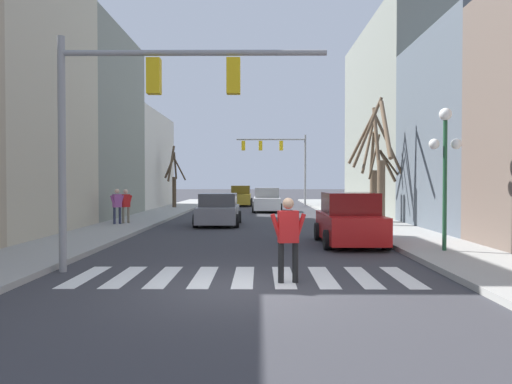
{
  "coord_description": "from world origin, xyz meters",
  "views": [
    {
      "loc": [
        0.37,
        -9.96,
        2.18
      ],
      "look_at": [
        0.09,
        26.61,
        1.36
      ],
      "focal_mm": 35.0,
      "sensor_mm": 36.0,
      "label": 1
    }
  ],
  "objects_px": {
    "car_parked_left_mid": "(350,221)",
    "pedestrian_on_right_sidewalk": "(288,233)",
    "car_parked_left_far": "(241,196)",
    "street_tree_left_mid": "(174,179)",
    "traffic_signal_near": "(141,101)",
    "pedestrian_near_right_corner": "(126,203)",
    "traffic_signal_far": "(280,153)",
    "street_tree_right_far": "(379,168)",
    "pedestrian_waiting_at_curb": "(117,203)",
    "street_tree_left_near": "(381,187)",
    "car_driving_away_lane": "(267,200)",
    "car_parked_right_mid": "(218,210)",
    "street_lamp_right_corner": "(445,150)",
    "street_tree_right_near": "(375,171)"
  },
  "relations": [
    {
      "from": "street_lamp_right_corner",
      "to": "car_parked_right_mid",
      "type": "relative_size",
      "value": 0.99
    },
    {
      "from": "street_lamp_right_corner",
      "to": "pedestrian_waiting_at_curb",
      "type": "distance_m",
      "value": 15.1
    },
    {
      "from": "pedestrian_on_right_sidewalk",
      "to": "car_parked_right_mid",
      "type": "bearing_deg",
      "value": -87.94
    },
    {
      "from": "car_driving_away_lane",
      "to": "street_tree_right_far",
      "type": "height_order",
      "value": "street_tree_right_far"
    },
    {
      "from": "street_tree_right_near",
      "to": "car_parked_left_mid",
      "type": "bearing_deg",
      "value": -108.9
    },
    {
      "from": "car_parked_left_far",
      "to": "car_driving_away_lane",
      "type": "bearing_deg",
      "value": 15.21
    },
    {
      "from": "street_lamp_right_corner",
      "to": "car_parked_left_mid",
      "type": "bearing_deg",
      "value": 133.29
    },
    {
      "from": "car_parked_left_mid",
      "to": "street_tree_right_near",
      "type": "bearing_deg",
      "value": -18.9
    },
    {
      "from": "street_tree_right_far",
      "to": "street_tree_left_mid",
      "type": "distance_m",
      "value": 19.41
    },
    {
      "from": "car_parked_left_mid",
      "to": "pedestrian_near_right_corner",
      "type": "height_order",
      "value": "pedestrian_near_right_corner"
    },
    {
      "from": "pedestrian_near_right_corner",
      "to": "street_tree_left_near",
      "type": "height_order",
      "value": "street_tree_left_near"
    },
    {
      "from": "traffic_signal_far",
      "to": "car_parked_left_mid",
      "type": "distance_m",
      "value": 27.05
    },
    {
      "from": "street_tree_right_near",
      "to": "car_parked_right_mid",
      "type": "bearing_deg",
      "value": -177.52
    },
    {
      "from": "car_driving_away_lane",
      "to": "pedestrian_near_right_corner",
      "type": "distance_m",
      "value": 13.53
    },
    {
      "from": "car_parked_left_mid",
      "to": "street_tree_left_near",
      "type": "height_order",
      "value": "street_tree_left_near"
    },
    {
      "from": "pedestrian_near_right_corner",
      "to": "street_tree_right_far",
      "type": "height_order",
      "value": "street_tree_right_far"
    },
    {
      "from": "traffic_signal_near",
      "to": "street_tree_left_mid",
      "type": "bearing_deg",
      "value": 98.2
    },
    {
      "from": "car_driving_away_lane",
      "to": "pedestrian_on_right_sidewalk",
      "type": "bearing_deg",
      "value": -179.75
    },
    {
      "from": "traffic_signal_far",
      "to": "pedestrian_on_right_sidewalk",
      "type": "distance_m",
      "value": 33.33
    },
    {
      "from": "traffic_signal_near",
      "to": "car_driving_away_lane",
      "type": "distance_m",
      "value": 24.06
    },
    {
      "from": "traffic_signal_far",
      "to": "street_tree_left_near",
      "type": "distance_m",
      "value": 19.39
    },
    {
      "from": "pedestrian_waiting_at_curb",
      "to": "street_tree_right_far",
      "type": "xyz_separation_m",
      "value": [
        12.17,
        -0.49,
        1.65
      ]
    },
    {
      "from": "street_tree_right_far",
      "to": "street_tree_right_near",
      "type": "bearing_deg",
      "value": 82.31
    },
    {
      "from": "car_parked_left_far",
      "to": "pedestrian_near_right_corner",
      "type": "height_order",
      "value": "pedestrian_near_right_corner"
    },
    {
      "from": "car_parked_left_far",
      "to": "street_tree_left_mid",
      "type": "height_order",
      "value": "street_tree_left_mid"
    },
    {
      "from": "traffic_signal_near",
      "to": "street_tree_left_near",
      "type": "distance_m",
      "value": 16.07
    },
    {
      "from": "traffic_signal_near",
      "to": "car_parked_right_mid",
      "type": "xyz_separation_m",
      "value": [
        0.79,
        12.51,
        -3.33
      ]
    },
    {
      "from": "car_parked_left_mid",
      "to": "street_tree_right_far",
      "type": "distance_m",
      "value": 6.65
    },
    {
      "from": "street_lamp_right_corner",
      "to": "street_tree_left_mid",
      "type": "relative_size",
      "value": 0.88
    },
    {
      "from": "street_tree_left_mid",
      "to": "street_tree_left_near",
      "type": "bearing_deg",
      "value": -45.77
    },
    {
      "from": "pedestrian_waiting_at_curb",
      "to": "car_parked_left_far",
      "type": "bearing_deg",
      "value": -149.68
    },
    {
      "from": "street_lamp_right_corner",
      "to": "car_parked_right_mid",
      "type": "distance_m",
      "value": 12.53
    },
    {
      "from": "pedestrian_waiting_at_curb",
      "to": "traffic_signal_far",
      "type": "bearing_deg",
      "value": -157.98
    },
    {
      "from": "street_tree_right_far",
      "to": "car_parked_left_far",
      "type": "bearing_deg",
      "value": 109.14
    },
    {
      "from": "car_parked_left_far",
      "to": "pedestrian_on_right_sidewalk",
      "type": "bearing_deg",
      "value": 3.93
    },
    {
      "from": "traffic_signal_far",
      "to": "car_parked_left_mid",
      "type": "bearing_deg",
      "value": -87.18
    },
    {
      "from": "traffic_signal_far",
      "to": "street_lamp_right_corner",
      "type": "xyz_separation_m",
      "value": [
        3.63,
        -29.21,
        -1.5
      ]
    },
    {
      "from": "car_parked_left_mid",
      "to": "pedestrian_on_right_sidewalk",
      "type": "distance_m",
      "value": 6.83
    },
    {
      "from": "car_driving_away_lane",
      "to": "street_tree_left_mid",
      "type": "distance_m",
      "value": 7.71
    },
    {
      "from": "street_tree_right_near",
      "to": "pedestrian_on_right_sidewalk",
      "type": "bearing_deg",
      "value": -109.9
    },
    {
      "from": "street_lamp_right_corner",
      "to": "car_parked_left_far",
      "type": "bearing_deg",
      "value": 103.7
    },
    {
      "from": "street_lamp_right_corner",
      "to": "pedestrian_on_right_sidewalk",
      "type": "bearing_deg",
      "value": -140.65
    },
    {
      "from": "traffic_signal_near",
      "to": "street_tree_right_far",
      "type": "xyz_separation_m",
      "value": [
        8.27,
        11.03,
        -1.28
      ]
    },
    {
      "from": "car_parked_left_far",
      "to": "street_tree_left_mid",
      "type": "distance_m",
      "value": 7.36
    },
    {
      "from": "street_tree_left_mid",
      "to": "street_tree_left_near",
      "type": "xyz_separation_m",
      "value": [
        12.69,
        -13.04,
        -0.42
      ]
    },
    {
      "from": "car_parked_right_mid",
      "to": "pedestrian_waiting_at_curb",
      "type": "height_order",
      "value": "pedestrian_waiting_at_curb"
    },
    {
      "from": "car_driving_away_lane",
      "to": "car_parked_left_mid",
      "type": "bearing_deg",
      "value": -172.09
    },
    {
      "from": "street_lamp_right_corner",
      "to": "car_parked_left_far",
      "type": "xyz_separation_m",
      "value": [
        -7.02,
        28.79,
        -2.27
      ]
    },
    {
      "from": "car_parked_right_mid",
      "to": "street_tree_left_near",
      "type": "bearing_deg",
      "value": 94.8
    },
    {
      "from": "street_tree_left_near",
      "to": "pedestrian_on_right_sidewalk",
      "type": "bearing_deg",
      "value": -110.83
    }
  ]
}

